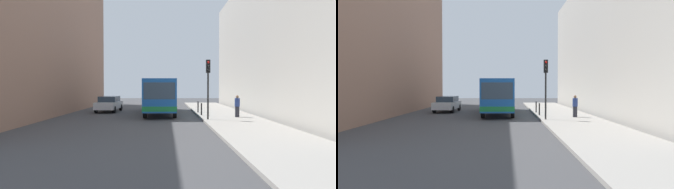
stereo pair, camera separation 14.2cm
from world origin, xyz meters
The scene contains 10 objects.
ground_plane centered at (0.00, 0.00, 0.00)m, with size 80.00×80.00×0.00m, color #424244.
sidewalk centered at (5.40, 0.00, 0.07)m, with size 4.40×40.00×0.15m, color #9E9991.
building_left centered at (-11.50, 4.00, 7.13)m, with size 7.00×32.00×14.26m, color #936B56.
building_right centered at (11.50, 4.00, 6.29)m, with size 7.00×32.00×12.59m, color #BCB7AD.
bus centered at (0.18, 4.35, 1.73)m, with size 2.54×11.02×3.00m.
car_beside_bus centered at (-4.75, 6.18, 0.78)m, with size 2.05×4.49×1.48m.
traffic_light centered at (3.55, -2.00, 3.01)m, with size 0.28×0.33×4.10m.
bollard_near centered at (3.45, 1.13, 0.62)m, with size 0.11×0.11×0.95m, color black.
bollard_mid centered at (3.45, 3.75, 0.62)m, with size 0.11×0.11×0.95m, color black.
pedestrian_near_signal centered at (5.92, -0.43, 0.95)m, with size 0.38×0.38×1.61m.
Camera 1 is at (0.68, -23.51, 2.44)m, focal length 33.52 mm.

